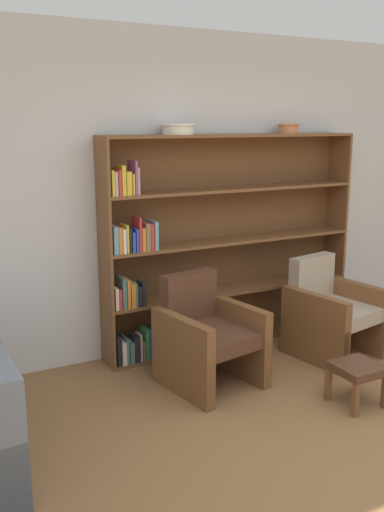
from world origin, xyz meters
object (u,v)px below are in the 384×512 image
object	(u,v)px
bookshelf	(215,245)
armchair_leather	(207,336)
bowl_slate	(178,128)
footstool	(357,372)
bowl_cream	(289,128)
armchair_cushioned	(331,312)

from	to	relation	value
bookshelf	armchair_leather	bearing A→B (deg)	-123.87
bowl_slate	armchair_leather	size ratio (longest dim) A/B	0.33
bookshelf	footstool	xyz separation A→B (m)	(0.32, -1.50, -0.68)
bowl_slate	bowl_cream	world-z (taller)	same
bookshelf	bowl_slate	xyz separation A→B (m)	(-0.37, -0.03, 1.02)
bookshelf	armchair_leather	world-z (taller)	bookshelf
footstool	bowl_cream	bearing A→B (deg)	73.86
bowl_slate	footstool	size ratio (longest dim) A/B	0.87
bowl_cream	armchair_cushioned	distance (m)	1.69
bookshelf	bowl_slate	distance (m)	1.08
footstool	bookshelf	bearing A→B (deg)	102.06
armchair_leather	armchair_cushioned	xyz separation A→B (m)	(1.24, -0.00, 0.00)
bookshelf	bowl_cream	bearing A→B (deg)	-2.24
armchair_leather	bowl_cream	bearing A→B (deg)	-161.59
armchair_cushioned	footstool	bearing A→B (deg)	49.98
bowl_slate	armchair_leather	distance (m)	1.69
bowl_slate	footstool	world-z (taller)	bowl_slate
bowl_cream	armchair_leather	bearing A→B (deg)	-151.48
bookshelf	bowl_slate	size ratio (longest dim) A/B	8.77
bookshelf	footstool	world-z (taller)	bookshelf
bowl_slate	bowl_cream	xyz separation A→B (m)	(1.12, 0.00, 0.00)
armchair_leather	footstool	size ratio (longest dim) A/B	2.63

